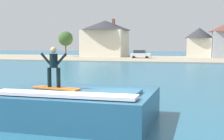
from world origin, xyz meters
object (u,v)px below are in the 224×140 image
(house_small_cottage, at_px, (199,41))
(tree_short_bushy, at_px, (66,39))
(surfboard, at_px, (56,88))
(surfer, at_px, (54,65))
(house_with_chimney, at_px, (105,37))
(car_near_shore, at_px, (141,54))
(wave_crest, at_px, (78,105))

(house_small_cottage, relative_size, tree_short_bushy, 1.10)
(surfboard, distance_m, surfer, 0.93)
(house_small_cottage, distance_m, tree_short_bushy, 31.45)
(surfboard, height_order, surfer, surfer)
(surfer, xyz_separation_m, house_with_chimney, (-16.45, 61.51, 2.59))
(car_near_shore, relative_size, tree_short_bushy, 0.69)
(wave_crest, relative_size, house_with_chimney, 0.50)
(surfer, relative_size, car_near_shore, 0.37)
(house_with_chimney, relative_size, house_small_cottage, 1.79)
(surfer, height_order, house_small_cottage, house_small_cottage)
(surfer, bearing_deg, car_near_shore, 96.76)
(house_with_chimney, xyz_separation_m, house_small_cottage, (21.96, 1.93, -1.04))
(surfer, bearing_deg, surfboard, -24.58)
(wave_crest, bearing_deg, car_near_shore, 97.67)
(car_near_shore, xyz_separation_m, house_small_cottage, (12.07, 8.14, 2.94))
(car_near_shore, xyz_separation_m, house_with_chimney, (-9.89, 6.22, 3.98))
(car_near_shore, distance_m, house_small_cottage, 14.85)
(wave_crest, bearing_deg, house_with_chimney, 105.81)
(surfer, relative_size, house_small_cottage, 0.23)
(surfer, bearing_deg, house_with_chimney, 104.97)
(house_with_chimney, bearing_deg, wave_crest, -74.19)
(wave_crest, height_order, house_with_chimney, house_with_chimney)
(surfboard, bearing_deg, surfer, 155.42)
(wave_crest, xyz_separation_m, car_near_shore, (-7.38, 54.78, 0.29))
(house_small_cottage, bearing_deg, tree_short_bushy, -171.67)
(wave_crest, bearing_deg, house_small_cottage, 85.74)
(surfboard, relative_size, house_with_chimney, 0.17)
(wave_crest, distance_m, car_near_shore, 55.27)
(house_small_cottage, height_order, tree_short_bushy, house_small_cottage)
(surfboard, relative_size, house_small_cottage, 0.31)
(wave_crest, xyz_separation_m, surfer, (-0.82, -0.52, 1.69))
(tree_short_bushy, bearing_deg, wave_crest, -65.65)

